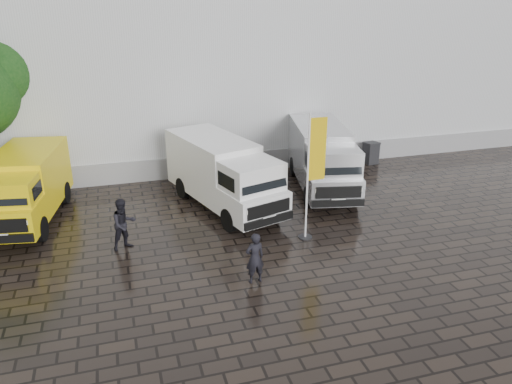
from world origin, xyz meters
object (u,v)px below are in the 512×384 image
van_silver (322,160)px  person_front (255,258)px  person_tent (124,224)px  wheelie_bin (371,153)px  flagpole (313,171)px  van_yellow (24,190)px  van_white (224,176)px

van_silver → person_front: bearing=-115.4°
van_silver → person_tent: (-8.74, -3.37, -0.46)m
van_silver → wheelie_bin: size_ratio=5.64×
van_silver → wheelie_bin: bearing=45.8°
van_silver → wheelie_bin: 4.81m
person_front → flagpole: bearing=-146.9°
van_yellow → van_white: size_ratio=0.88×
flagpole → van_white: bearing=123.9°
van_yellow → van_silver: van_silver is taller
wheelie_bin → person_tent: (-12.66, -6.03, 0.35)m
van_white → person_front: 5.91m
person_front → van_white: bearing=-101.2°
van_white → wheelie_bin: 9.32m
van_white → van_silver: bearing=-6.6°
van_white → flagpole: bearing=-73.1°
wheelie_bin → flagpole: bearing=-140.2°
van_silver → person_front: 8.44m
van_white → van_silver: van_white is taller
van_yellow → person_tent: size_ratio=3.10×
flagpole → person_tent: (-6.44, 1.00, -1.62)m
person_front → person_tent: bearing=-49.7°
van_yellow → person_front: bearing=-33.3°
van_yellow → person_tent: van_yellow is taller
van_yellow → person_front: 9.82m
person_tent → person_front: bearing=-67.2°
flagpole → wheelie_bin: size_ratio=4.07×
person_front → person_tent: size_ratio=0.90×
van_silver → flagpole: bearing=-106.2°
van_yellow → wheelie_bin: size_ratio=5.01×
van_silver → person_tent: bearing=-147.3°
van_white → wheelie_bin: bearing=5.3°
wheelie_bin → person_tent: person_tent is taller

